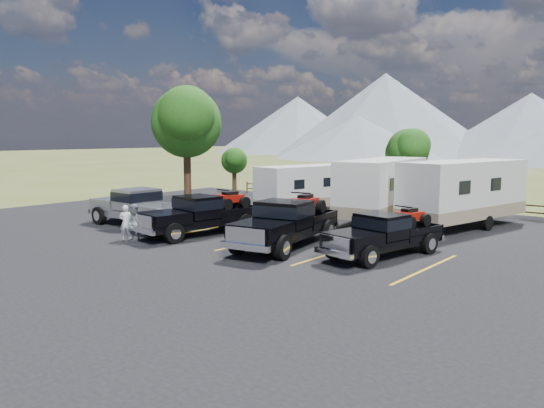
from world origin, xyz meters
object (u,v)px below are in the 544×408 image
Objects in this scene: tree_big_nw at (186,123)px; trailer_left at (307,188)px; rig_center at (287,222)px; trailer_center at (382,189)px; person_a at (126,223)px; rig_left at (202,214)px; person_b at (135,223)px; trailer_right at (464,193)px; rig_right at (385,233)px; pickup_silver at (139,207)px.

tree_big_nw reaches higher than trailer_left.
trailer_center is (-0.15, 8.71, 0.73)m from rig_center.
trailer_left reaches higher than person_a.
rig_left is 3.24m from person_b.
person_b is at bearing -116.13° from trailer_right.
tree_big_nw reaches higher than trailer_center.
trailer_center reaches higher than person_a.
tree_big_nw reaches higher than rig_center.
trailer_center is 13.86m from person_a.
trailer_right reaches higher than rig_right.
trailer_right reaches higher than trailer_left.
person_a is at bearing -145.66° from rig_right.
trailer_right is at bearing -173.88° from person_a.
person_b is (-10.14, -4.47, -0.08)m from rig_right.
person_b is at bearing -102.84° from rig_left.
rig_right is at bearing 1.73° from person_b.
tree_big_nw is at bearing 151.25° from rig_left.
trailer_left reaches higher than pickup_silver.
trailer_left is at bearing 156.69° from pickup_silver.
trailer_left reaches higher than rig_center.
tree_big_nw is 4.69× the size of person_b.
rig_left is at bearing -159.96° from rig_right.
person_a is at bearing -125.82° from trailer_center.
rig_center is at bearing -154.32° from rig_right.
trailer_left is 12.19m from person_a.
tree_big_nw is at bearing -152.98° from pickup_silver.
rig_left is 0.65× the size of trailer_center.
rig_center is 8.74m from trailer_center.
person_a is at bearing -56.61° from tree_big_nw.
rig_center is 7.46m from person_a.
rig_left reaches higher than person_b.
rig_center reaches higher than person_a.
trailer_left reaches higher than rig_left.
trailer_left is 1.29× the size of pickup_silver.
rig_right is 11.09m from person_b.
rig_center is at bearing 12.52° from rig_left.
pickup_silver is at bearing -129.66° from trailer_right.
pickup_silver is (3.19, -6.14, -4.53)m from tree_big_nw.
rig_right is 0.60× the size of trailer_center.
rig_center reaches higher than person_b.
trailer_left is 5.27× the size of person_a.
trailer_center is (12.18, 3.50, -3.75)m from tree_big_nw.
trailer_left is 0.85× the size of trailer_center.
tree_big_nw is at bearing 103.99° from person_b.
trailer_center is (4.99, 0.17, 0.27)m from trailer_left.
trailer_right reaches higher than person_b.
trailer_center reaches higher than rig_right.
trailer_right is at bearing 16.13° from trailer_left.
trailer_right is 16.45m from person_b.
trailer_right is (9.19, 1.00, 0.27)m from trailer_left.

